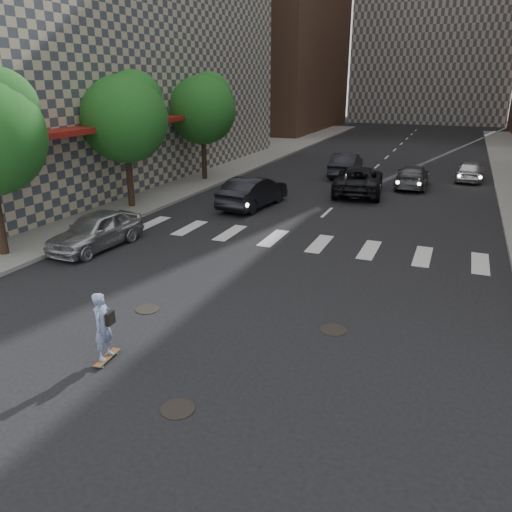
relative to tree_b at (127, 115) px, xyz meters
The scene contains 14 objects.
ground 15.33m from the tree_b, 49.67° to the right, with size 160.00×160.00×0.00m, color black.
sidewalk_left 11.18m from the tree_b, 119.65° to the left, with size 13.00×80.00×0.15m, color gray.
tree_b is the anchor object (origin of this frame).
tree_c 8.00m from the tree_b, 90.00° to the left, with size 4.20×4.20×6.60m.
manhole_a 17.92m from the tree_b, 52.00° to the right, with size 0.70×0.70×0.02m, color black.
manhole_b 13.26m from the tree_b, 53.12° to the right, with size 0.70×0.70×0.02m, color black.
manhole_c 16.36m from the tree_b, 35.62° to the right, with size 0.70×0.70×0.02m, color black.
skateboarder 15.50m from the tree_b, 57.23° to the right, with size 0.46×0.89×1.74m.
silver_sedan 7.53m from the tree_b, 67.55° to the right, with size 1.70×4.23×1.44m, color #ADAFB4.
traffic_car_a 7.25m from the tree_b, 24.42° to the left, with size 1.68×4.83×1.59m, color black.
traffic_car_b 17.18m from the tree_b, 40.55° to the left, with size 1.87×4.59×1.33m, color #4E5255.
traffic_car_c 13.27m from the tree_b, 38.01° to the left, with size 2.61×5.65×1.57m, color black.
traffic_car_d 21.84m from the tree_b, 42.03° to the left, with size 1.57×3.90×1.33m, color silver.
traffic_car_e 15.70m from the tree_b, 57.71° to the left, with size 1.65×4.74×1.56m, color black.
Camera 1 is at (5.87, -9.73, 6.32)m, focal length 35.00 mm.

